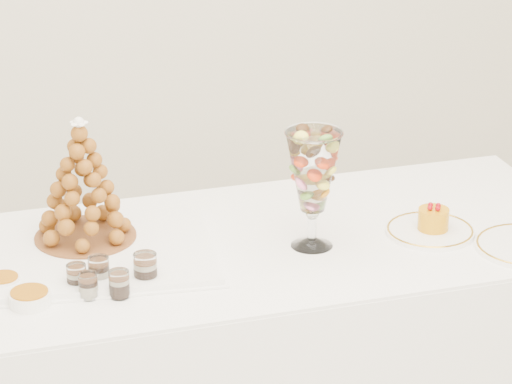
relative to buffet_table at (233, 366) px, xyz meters
name	(u,v)px	position (x,y,z in m)	size (l,w,h in m)	color
buffet_table	(233,366)	(0.00, 0.00, 0.00)	(1.93, 0.78, 0.73)	white
lace_tray	(90,253)	(-0.36, 0.04, 0.38)	(0.61, 0.46, 0.02)	white
macaron_vase	(313,173)	(0.20, -0.06, 0.57)	(0.14, 0.14, 0.31)	white
cake_plate	(430,231)	(0.53, -0.08, 0.37)	(0.24, 0.24, 0.01)	white
verrine_a	(77,277)	(-0.42, -0.13, 0.40)	(0.05, 0.05, 0.07)	white
verrine_b	(99,271)	(-0.37, -0.12, 0.40)	(0.05, 0.05, 0.07)	white
verrine_c	(145,269)	(-0.26, -0.15, 0.40)	(0.06, 0.06, 0.08)	white
verrine_d	(88,286)	(-0.40, -0.18, 0.40)	(0.05, 0.05, 0.06)	white
verrine_e	(119,284)	(-0.33, -0.20, 0.40)	(0.05, 0.05, 0.07)	white
ramekin_back	(3,282)	(-0.59, -0.07, 0.38)	(0.08, 0.08, 0.03)	white
ramekin_front	(30,298)	(-0.54, -0.18, 0.38)	(0.10, 0.10, 0.03)	white
croquembouche	(82,180)	(-0.36, 0.11, 0.55)	(0.26, 0.26, 0.33)	brown
mousse_cake	(433,219)	(0.53, -0.08, 0.41)	(0.08, 0.08, 0.07)	orange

